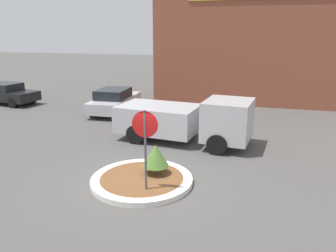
{
  "coord_description": "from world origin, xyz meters",
  "views": [
    {
      "loc": [
        3.38,
        -9.11,
        4.67
      ],
      "look_at": [
        0.37,
        1.84,
        1.42
      ],
      "focal_mm": 35.0,
      "sensor_mm": 36.0,
      "label": 1
    }
  ],
  "objects_px": {
    "utility_truck": "(186,119)",
    "parked_sedan_silver": "(115,100)",
    "stop_sign": "(145,137)",
    "parked_sedan_black": "(7,93)"
  },
  "relations": [
    {
      "from": "parked_sedan_black",
      "to": "utility_truck",
      "type": "bearing_deg",
      "value": -11.17
    },
    {
      "from": "utility_truck",
      "to": "parked_sedan_silver",
      "type": "bearing_deg",
      "value": 147.42
    },
    {
      "from": "utility_truck",
      "to": "parked_sedan_silver",
      "type": "xyz_separation_m",
      "value": [
        -5.36,
        4.36,
        -0.3
      ]
    },
    {
      "from": "utility_truck",
      "to": "stop_sign",
      "type": "bearing_deg",
      "value": -84.45
    },
    {
      "from": "utility_truck",
      "to": "parked_sedan_silver",
      "type": "relative_size",
      "value": 1.31
    },
    {
      "from": "stop_sign",
      "to": "parked_sedan_silver",
      "type": "height_order",
      "value": "stop_sign"
    },
    {
      "from": "utility_truck",
      "to": "parked_sedan_silver",
      "type": "distance_m",
      "value": 6.91
    },
    {
      "from": "stop_sign",
      "to": "utility_truck",
      "type": "relative_size",
      "value": 0.43
    },
    {
      "from": "stop_sign",
      "to": "parked_sedan_black",
      "type": "xyz_separation_m",
      "value": [
        -13.31,
        9.79,
        -1.09
      ]
    },
    {
      "from": "parked_sedan_silver",
      "to": "parked_sedan_black",
      "type": "height_order",
      "value": "parked_sedan_silver"
    }
  ]
}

